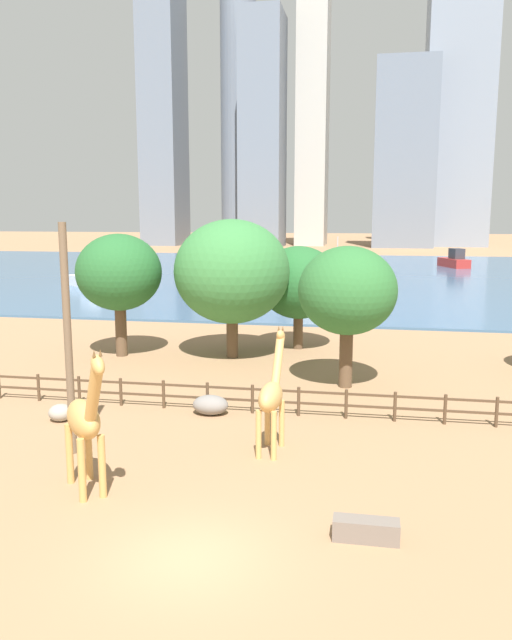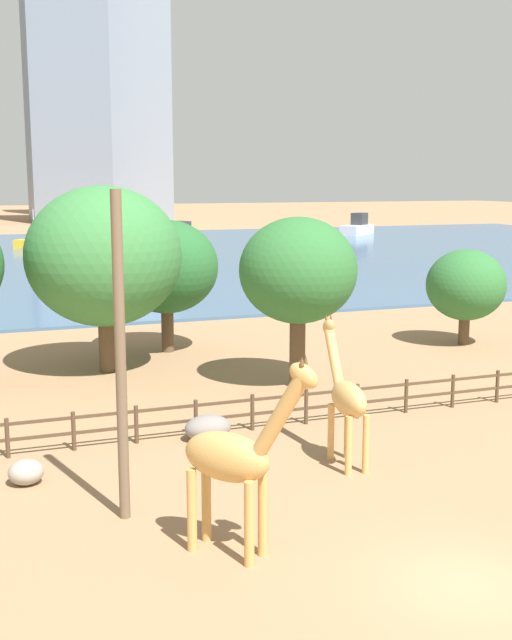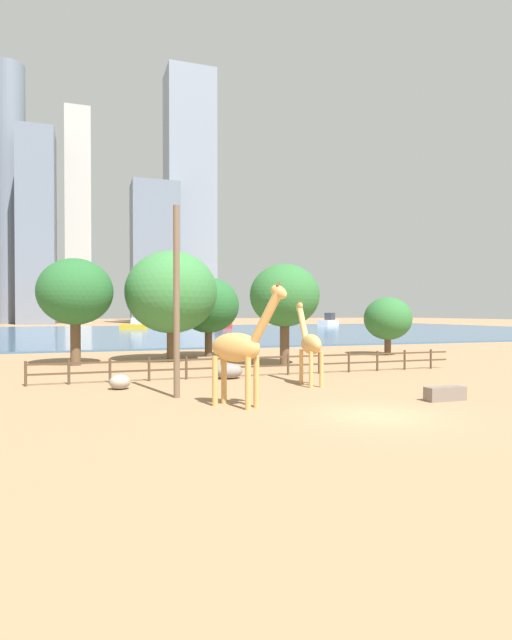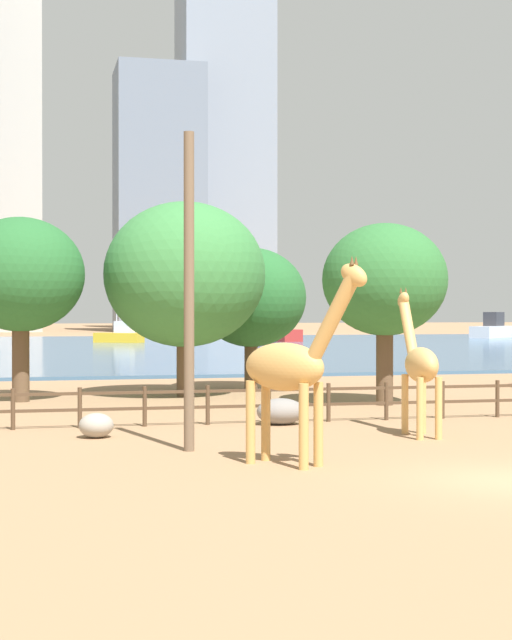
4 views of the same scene
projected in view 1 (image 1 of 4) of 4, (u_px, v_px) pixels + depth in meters
The scene contains 22 objects.
ground_plane at pixel (340, 273), 93.68m from camera, with size 400.00×400.00×0.00m, color #9E7551.
harbor_water at pixel (339, 274), 90.75m from camera, with size 180.00×86.00×0.20m, color #3D6084.
giraffe_tall at pixel (272, 395), 23.11m from camera, with size 0.93×3.18×4.49m.
giraffe_companion at pixel (85, 420), 19.53m from camera, with size 2.75×3.10×5.01m.
utility_pole at pixel (68, 341), 22.50m from camera, with size 0.28×0.28×8.51m, color brown.
boulder_near_fence at pixel (210, 405), 27.60m from camera, with size 1.60×1.16×0.87m, color gray.
boulder_by_pole at pixel (60, 413), 26.75m from camera, with size 1.02×0.97×0.73m, color gray.
feeding_trough at pixel (366, 530), 16.94m from camera, with size 1.80×0.60×0.60m, color #72665B.
enclosure_fence at pixel (260, 397), 27.66m from camera, with size 26.12×0.14×1.30m.
tree_left_large at pixel (348, 291), 31.26m from camera, with size 4.97×4.97×7.23m.
tree_right_tall at pixel (299, 283), 40.51m from camera, with size 5.26×5.26×6.76m.
tree_left_small at pixel (119, 273), 38.29m from camera, with size 5.25×5.25×7.61m.
tree_right_small at pixel (232, 272), 37.79m from camera, with size 7.03×7.03×8.50m.
boat_ferry at pixel (339, 261), 103.96m from camera, with size 5.66×4.63×4.92m.
boat_tug at pixel (454, 261), 101.83m from camera, with size 4.67×7.47×3.09m.
boat_barge at pixel (87, 279), 74.64m from camera, with size 6.32×5.63×2.75m.
skyline_tower_needle at pixel (460, 72), 167.21m from camera, with size 17.46×15.66×92.62m, color gray.
skyline_block_central at pixel (405, 155), 164.37m from camera, with size 15.83×13.82×48.19m, color slate.
skyline_tower_glass at pixel (238, 93), 177.28m from camera, with size 10.09×10.09×85.44m, color slate.
skyline_block_left at pixel (263, 132), 164.71m from camera, with size 10.88×14.57×60.24m, color slate.
skyline_block_right at pixel (313, 115), 173.39m from camera, with size 8.26×14.23×72.10m, color #B7B2A8.
skyline_tower_short at pixel (163, 100), 174.87m from camera, with size 10.25×15.27×80.93m, color slate.
Camera 1 is at (4.40, -14.28, 8.77)m, focal length 35.00 mm.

